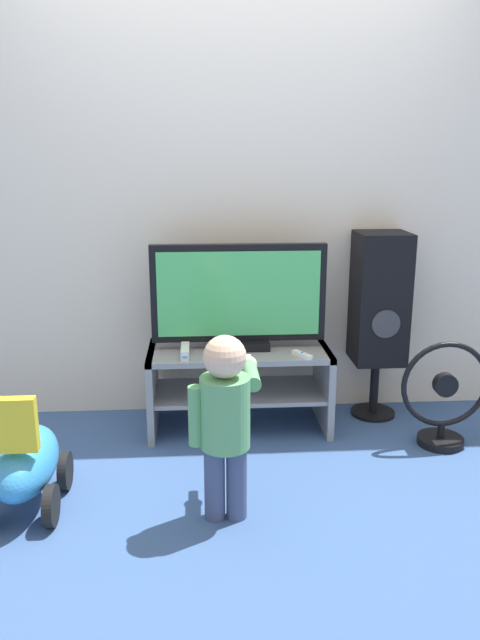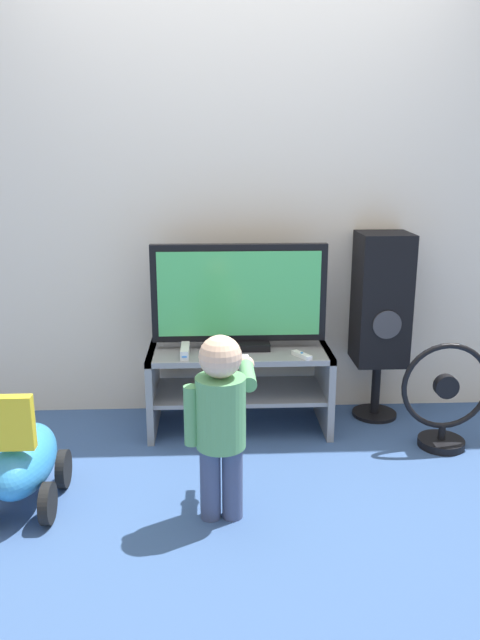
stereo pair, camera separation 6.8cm
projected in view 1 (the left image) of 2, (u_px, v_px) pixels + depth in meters
The scene contains 10 objects.
ground_plane at pixel (242, 444), 3.27m from camera, with size 16.00×16.00×0.00m, color #38568C.
wall_back at pixel (235, 186), 3.44m from camera, with size 10.00×0.06×2.60m.
tv_stand at pixel (239, 376), 3.40m from camera, with size 0.98×0.45×0.46m.
television at pixel (239, 298), 3.31m from camera, with size 0.93×0.20×0.56m.
game_console at pixel (185, 351), 3.23m from camera, with size 0.04×0.19×0.05m.
remote_primary at pixel (302, 355), 3.22m from camera, with size 0.10×0.13×0.03m.
child at pixel (226, 413), 2.51m from camera, with size 0.30×0.46×0.80m.
speaker_tower at pixel (379, 302), 3.47m from camera, with size 0.28×0.29×1.06m.
floor_fan at pixel (444, 399), 3.21m from camera, with size 0.46×0.24×0.56m.
ride_on_toy at pixel (25, 463), 2.63m from camera, with size 0.29×0.53×0.56m.
Camera 1 is at (-0.21, -2.97, 1.49)m, focal length 35.00 mm.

